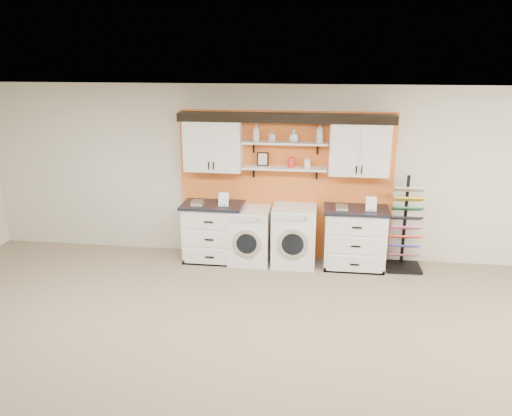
# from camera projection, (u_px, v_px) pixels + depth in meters

# --- Properties ---
(ceiling) EXTENTS (10.00, 10.00, 0.00)m
(ceiling) POSITION_uv_depth(u_px,v_px,m) (249.00, 114.00, 3.82)
(ceiling) COLOR white
(ceiling) RESTS_ON wall_back
(wall_back) EXTENTS (10.00, 0.00, 10.00)m
(wall_back) POSITION_uv_depth(u_px,v_px,m) (285.00, 173.00, 8.02)
(wall_back) COLOR beige
(wall_back) RESTS_ON floor
(accent_panel) EXTENTS (3.40, 0.07, 2.40)m
(accent_panel) POSITION_uv_depth(u_px,v_px,m) (285.00, 186.00, 8.04)
(accent_panel) COLOR orange
(accent_panel) RESTS_ON wall_back
(upper_cabinet_left) EXTENTS (0.90, 0.35, 0.84)m
(upper_cabinet_left) POSITION_uv_depth(u_px,v_px,m) (213.00, 144.00, 7.82)
(upper_cabinet_left) COLOR white
(upper_cabinet_left) RESTS_ON wall_back
(upper_cabinet_right) EXTENTS (0.90, 0.35, 0.84)m
(upper_cabinet_right) POSITION_uv_depth(u_px,v_px,m) (359.00, 148.00, 7.54)
(upper_cabinet_right) COLOR white
(upper_cabinet_right) RESTS_ON wall_back
(shelf_lower) EXTENTS (1.32, 0.28, 0.03)m
(shelf_lower) POSITION_uv_depth(u_px,v_px,m) (285.00, 168.00, 7.79)
(shelf_lower) COLOR white
(shelf_lower) RESTS_ON wall_back
(shelf_upper) EXTENTS (1.32, 0.28, 0.03)m
(shelf_upper) POSITION_uv_depth(u_px,v_px,m) (285.00, 143.00, 7.67)
(shelf_upper) COLOR white
(shelf_upper) RESTS_ON wall_back
(crown_molding) EXTENTS (3.30, 0.41, 0.13)m
(crown_molding) POSITION_uv_depth(u_px,v_px,m) (286.00, 117.00, 7.57)
(crown_molding) COLOR black
(crown_molding) RESTS_ON wall_back
(picture_frame) EXTENTS (0.18, 0.02, 0.22)m
(picture_frame) POSITION_uv_depth(u_px,v_px,m) (263.00, 159.00, 7.84)
(picture_frame) COLOR black
(picture_frame) RESTS_ON shelf_lower
(canister_red) EXTENTS (0.11, 0.11, 0.16)m
(canister_red) POSITION_uv_depth(u_px,v_px,m) (291.00, 162.00, 7.75)
(canister_red) COLOR red
(canister_red) RESTS_ON shelf_lower
(canister_cream) EXTENTS (0.10, 0.10, 0.14)m
(canister_cream) POSITION_uv_depth(u_px,v_px,m) (307.00, 164.00, 7.72)
(canister_cream) COLOR silver
(canister_cream) RESTS_ON shelf_lower
(base_cabinet_left) EXTENTS (0.97, 0.66, 0.95)m
(base_cabinet_left) POSITION_uv_depth(u_px,v_px,m) (213.00, 232.00, 8.09)
(base_cabinet_left) COLOR white
(base_cabinet_left) RESTS_ON floor
(base_cabinet_right) EXTENTS (0.99, 0.66, 0.97)m
(base_cabinet_right) POSITION_uv_depth(u_px,v_px,m) (355.00, 238.00, 7.81)
(base_cabinet_right) COLOR white
(base_cabinet_right) RESTS_ON floor
(washer) EXTENTS (0.64, 0.71, 0.90)m
(washer) POSITION_uv_depth(u_px,v_px,m) (250.00, 235.00, 8.02)
(washer) COLOR white
(washer) RESTS_ON floor
(dryer) EXTENTS (0.68, 0.71, 0.95)m
(dryer) POSITION_uv_depth(u_px,v_px,m) (294.00, 236.00, 7.92)
(dryer) COLOR white
(dryer) RESTS_ON floor
(sample_rack) EXTENTS (0.55, 0.46, 1.48)m
(sample_rack) POSITION_uv_depth(u_px,v_px,m) (405.00, 239.00, 7.74)
(sample_rack) COLOR black
(sample_rack) RESTS_ON floor
(soap_bottle_a) EXTENTS (0.14, 0.14, 0.27)m
(soap_bottle_a) POSITION_uv_depth(u_px,v_px,m) (256.00, 133.00, 7.68)
(soap_bottle_a) COLOR silver
(soap_bottle_a) RESTS_ON shelf_upper
(soap_bottle_b) EXTENTS (0.11, 0.11, 0.16)m
(soap_bottle_b) POSITION_uv_depth(u_px,v_px,m) (272.00, 136.00, 7.67)
(soap_bottle_b) COLOR silver
(soap_bottle_b) RESTS_ON shelf_upper
(soap_bottle_c) EXTENTS (0.21, 0.21, 0.19)m
(soap_bottle_c) POSITION_uv_depth(u_px,v_px,m) (294.00, 136.00, 7.62)
(soap_bottle_c) COLOR silver
(soap_bottle_c) RESTS_ON shelf_upper
(soap_bottle_d) EXTENTS (0.13, 0.13, 0.31)m
(soap_bottle_d) POSITION_uv_depth(u_px,v_px,m) (320.00, 133.00, 7.56)
(soap_bottle_d) COLOR silver
(soap_bottle_d) RESTS_ON shelf_upper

